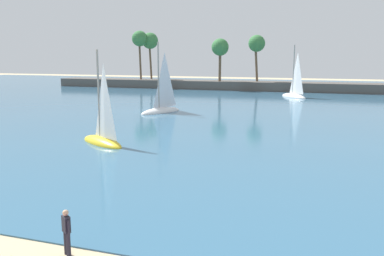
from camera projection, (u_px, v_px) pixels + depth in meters
name	position (u px, v px, depth m)	size (l,w,h in m)	color
sea	(298.00, 99.00, 65.49)	(220.00, 111.08, 0.06)	#33607F
palm_headland	(310.00, 76.00, 79.18)	(107.98, 6.65, 13.48)	#514C47
person_at_waterline	(67.00, 231.00, 14.13)	(0.47, 0.35, 1.67)	#23232D
sailboat_mid_bay	(103.00, 135.00, 32.12)	(5.47, 4.21, 7.85)	yellow
sailboat_toward_headland	(161.00, 106.00, 50.06)	(4.15, 6.52, 9.11)	white
sailboat_far_left	(294.00, 92.00, 68.52)	(5.44, 6.26, 9.31)	white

